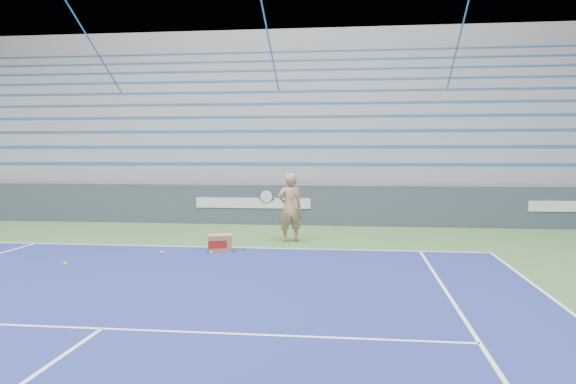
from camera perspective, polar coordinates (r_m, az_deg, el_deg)
The scene contains 8 objects.
sponsor_barrier at distance 15.68m, azimuth -3.48°, elevation -1.26°, with size 30.00×0.32×1.10m.
bleachers at distance 21.27m, azimuth -0.73°, elevation 5.00°, with size 31.00×9.15×7.30m.
tennis_player at distance 12.55m, azimuth 0.16°, elevation -1.56°, with size 0.93×0.90×1.53m.
ball_box at distance 11.40m, azimuth -6.95°, elevation -5.18°, with size 0.54×0.48×0.34m.
tennis_ball_0 at distance 11.10m, azimuth -7.83°, elevation -6.17°, with size 0.07×0.07×0.07m, color #D3E72F.
tennis_ball_1 at distance 11.57m, azimuth -4.61°, elevation -5.73°, with size 0.07×0.07×0.07m, color #D3E72F.
tennis_ball_2 at distance 11.33m, azimuth -12.69°, elevation -6.02°, with size 0.07×0.07×0.07m, color #D3E72F.
tennis_ball_3 at distance 10.70m, azimuth -21.72°, elevation -6.80°, with size 0.07×0.07×0.07m, color #D3E72F.
Camera 1 is at (2.82, 0.52, 1.99)m, focal length 35.00 mm.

